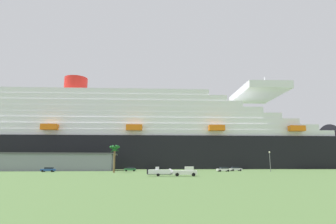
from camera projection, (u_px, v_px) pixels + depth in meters
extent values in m
plane|color=#4C6B38|center=(166.00, 170.00, 116.71)|extent=(600.00, 600.00, 0.00)
cube|color=black|center=(136.00, 153.00, 153.45)|extent=(241.00, 56.64, 16.79)
cube|color=white|center=(137.00, 136.00, 155.28)|extent=(212.21, 51.28, 3.16)
cube|color=white|center=(128.00, 130.00, 155.64)|extent=(205.70, 50.16, 3.16)
cube|color=white|center=(120.00, 124.00, 155.99)|extent=(195.32, 48.31, 3.16)
cube|color=white|center=(112.00, 119.00, 156.35)|extent=(186.69, 46.68, 3.16)
cube|color=white|center=(104.00, 113.00, 156.71)|extent=(176.50, 45.49, 3.16)
cube|color=white|center=(95.00, 108.00, 157.07)|extent=(164.37, 44.15, 3.16)
cube|color=white|center=(87.00, 102.00, 157.42)|extent=(157.27, 42.84, 3.16)
cube|color=white|center=(79.00, 97.00, 157.78)|extent=(147.21, 41.35, 3.16)
cube|color=white|center=(258.00, 93.00, 163.33)|extent=(27.23, 41.62, 4.00)
cylinder|color=red|center=(76.00, 86.00, 158.84)|extent=(14.07, 14.07, 9.60)
cylinder|color=silver|center=(265.00, 87.00, 164.28)|extent=(0.80, 0.80, 12.00)
cube|color=orange|center=(49.00, 127.00, 135.31)|extent=(8.25, 3.88, 2.80)
cube|color=orange|center=(134.00, 127.00, 137.26)|extent=(8.25, 3.88, 2.80)
cube|color=orange|center=(217.00, 128.00, 139.20)|extent=(8.25, 3.88, 2.80)
cube|color=orange|center=(297.00, 128.00, 141.15)|extent=(8.25, 3.88, 2.80)
cube|color=gray|center=(33.00, 163.00, 110.48)|extent=(64.13, 18.78, 6.33)
cube|color=#4C4C51|center=(33.00, 154.00, 111.11)|extent=(66.69, 19.53, 0.60)
cube|color=white|center=(185.00, 172.00, 63.37)|extent=(5.86, 2.91, 0.90)
cube|color=white|center=(189.00, 168.00, 63.50)|extent=(2.30, 2.15, 0.90)
cube|color=#26333F|center=(192.00, 169.00, 63.46)|extent=(0.38, 1.67, 0.63)
cylinder|color=black|center=(193.00, 174.00, 64.20)|extent=(0.84, 0.41, 0.80)
cylinder|color=black|center=(194.00, 175.00, 62.24)|extent=(0.84, 0.41, 0.80)
cylinder|color=black|center=(177.00, 174.00, 64.33)|extent=(0.84, 0.41, 0.80)
cylinder|color=black|center=(177.00, 175.00, 62.36)|extent=(0.84, 0.41, 0.80)
cube|color=#595960|center=(159.00, 174.00, 63.50)|extent=(5.81, 2.60, 0.16)
cube|color=#595960|center=(174.00, 174.00, 63.39)|extent=(1.83, 0.43, 0.10)
cylinder|color=black|center=(159.00, 175.00, 64.40)|extent=(0.67, 0.32, 0.64)
cylinder|color=black|center=(158.00, 175.00, 62.56)|extent=(0.67, 0.32, 0.64)
cube|color=white|center=(159.00, 172.00, 63.60)|extent=(5.34, 2.70, 0.90)
cone|color=white|center=(172.00, 172.00, 63.50)|extent=(1.47, 1.86, 1.69)
cube|color=silver|center=(157.00, 168.00, 63.76)|extent=(0.96, 1.12, 0.70)
cube|color=black|center=(148.00, 172.00, 63.69)|extent=(0.44, 0.55, 1.10)
cylinder|color=brown|center=(114.00, 161.00, 87.46)|extent=(0.62, 0.62, 7.29)
cone|color=#195923|center=(116.00, 149.00, 88.21)|extent=(0.73, 3.26, 2.04)
cone|color=#195923|center=(115.00, 149.00, 88.50)|extent=(3.06, 2.50, 1.92)
cone|color=#195923|center=(115.00, 149.00, 88.55)|extent=(3.30, 1.06, 2.07)
cone|color=#195923|center=(114.00, 149.00, 88.43)|extent=(2.94, 2.46, 2.30)
cone|color=#195923|center=(113.00, 149.00, 88.14)|extent=(0.99, 3.12, 2.46)
cone|color=#195923|center=(114.00, 149.00, 87.84)|extent=(2.54, 2.53, 2.71)
cone|color=#195923|center=(115.00, 149.00, 87.76)|extent=(3.04, 0.87, 2.57)
cone|color=#195923|center=(115.00, 149.00, 87.86)|extent=(3.03, 2.37, 2.23)
sphere|color=#195923|center=(115.00, 149.00, 88.13)|extent=(1.10, 1.10, 1.10)
cylinder|color=slate|center=(270.00, 162.00, 95.57)|extent=(0.20, 0.20, 6.49)
sphere|color=#F9F2CC|center=(269.00, 152.00, 96.22)|extent=(0.56, 0.56, 0.56)
cube|color=white|center=(223.00, 170.00, 96.99)|extent=(4.71, 1.98, 0.70)
cube|color=#1E232D|center=(224.00, 168.00, 97.14)|extent=(2.66, 1.71, 0.55)
cylinder|color=black|center=(220.00, 171.00, 95.80)|extent=(0.67, 0.25, 0.66)
cylinder|color=black|center=(218.00, 171.00, 97.50)|extent=(0.67, 0.25, 0.66)
cylinder|color=black|center=(228.00, 171.00, 96.34)|extent=(0.67, 0.25, 0.66)
cylinder|color=black|center=(226.00, 171.00, 98.05)|extent=(0.67, 0.25, 0.66)
cube|color=#2D723F|center=(130.00, 169.00, 99.67)|extent=(4.28, 1.88, 0.70)
cube|color=#1E232D|center=(131.00, 168.00, 99.81)|extent=(2.41, 1.65, 0.55)
cylinder|color=black|center=(126.00, 171.00, 98.60)|extent=(0.67, 0.24, 0.66)
cylinder|color=black|center=(126.00, 170.00, 100.32)|extent=(0.67, 0.24, 0.66)
cylinder|color=black|center=(134.00, 171.00, 98.89)|extent=(0.67, 0.24, 0.66)
cylinder|color=black|center=(134.00, 170.00, 100.62)|extent=(0.67, 0.24, 0.66)
cube|color=silver|center=(236.00, 169.00, 104.26)|extent=(4.50, 1.86, 0.70)
cube|color=#1E232D|center=(235.00, 168.00, 104.34)|extent=(2.53, 1.65, 0.55)
cylinder|color=black|center=(239.00, 170.00, 105.28)|extent=(0.66, 0.23, 0.66)
cylinder|color=black|center=(240.00, 170.00, 103.54)|extent=(0.66, 0.23, 0.66)
cylinder|color=black|center=(231.00, 170.00, 104.84)|extent=(0.66, 0.23, 0.66)
cylinder|color=black|center=(233.00, 170.00, 103.11)|extent=(0.66, 0.23, 0.66)
cube|color=#264C99|center=(48.00, 170.00, 93.61)|extent=(4.73, 2.02, 0.70)
cube|color=#1E232D|center=(49.00, 168.00, 93.75)|extent=(2.66, 1.78, 0.55)
cylinder|color=black|center=(42.00, 171.00, 92.43)|extent=(0.66, 0.23, 0.66)
cylinder|color=black|center=(44.00, 171.00, 94.31)|extent=(0.66, 0.23, 0.66)
cylinder|color=black|center=(52.00, 171.00, 92.77)|extent=(0.66, 0.23, 0.66)
cylinder|color=black|center=(54.00, 171.00, 94.65)|extent=(0.66, 0.23, 0.66)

